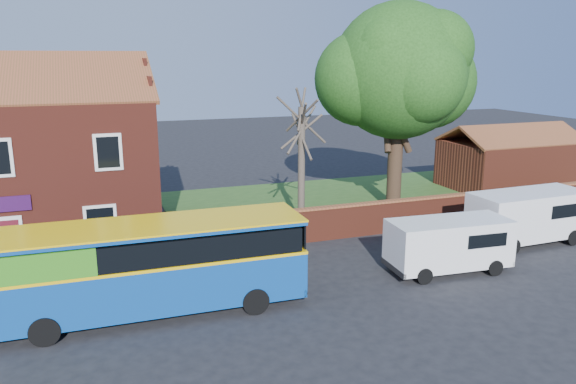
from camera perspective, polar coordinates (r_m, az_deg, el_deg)
name	(u,v)px	position (r m, az deg, el deg)	size (l,w,h in m)	color
ground	(229,327)	(18.31, -5.96, -13.53)	(120.00, 120.00, 0.00)	black
pavement	(6,287)	(23.37, -26.73, -8.65)	(18.00, 3.50, 0.12)	gray
kerb	(0,307)	(21.75, -27.23, -10.31)	(18.00, 0.15, 0.14)	slate
grass_strip	(386,198)	(34.41, 9.94, -0.58)	(26.00, 12.00, 0.04)	#426B28
shop_building	(12,169)	(27.99, -26.25, 2.07)	(12.30, 8.13, 10.50)	maroon
boundary_wall	(446,210)	(29.34, 15.80, -1.77)	(22.00, 0.38, 1.60)	maroon
outbuilding	(509,163)	(39.28, 21.53, 2.79)	(8.20, 5.06, 4.17)	maroon
bus	(140,264)	(18.99, -14.83, -7.13)	(10.16, 2.76, 3.08)	#0D4397
van_near	(449,243)	(23.07, 16.05, -4.99)	(4.93, 2.27, 2.11)	white
van_far	(528,215)	(27.74, 23.23, -2.13)	(5.49, 2.38, 2.39)	white
large_tree	(398,75)	(31.42, 11.14, 11.55)	(9.19, 7.27, 11.21)	black
bare_tree	(301,162)	(27.25, 1.38, 3.10)	(2.46, 2.93, 6.56)	#4C4238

